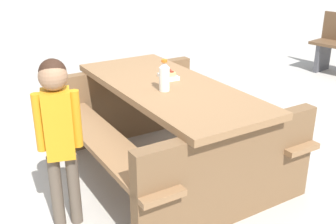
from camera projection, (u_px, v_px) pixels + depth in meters
name	position (u px, v px, depth m)	size (l,w,h in m)	color
ground_plane	(168.00, 170.00, 3.38)	(30.00, 30.00, 0.00)	#B7B2A8
picnic_table	(168.00, 121.00, 3.21)	(2.12, 1.85, 0.75)	olive
soda_bottle	(164.00, 76.00, 2.93)	(0.08, 0.08, 0.23)	silver
hotdog_tray	(168.00, 75.00, 3.24)	(0.21, 0.16, 0.08)	white
child_in_coat	(58.00, 125.00, 2.47)	(0.23, 0.25, 1.13)	brown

